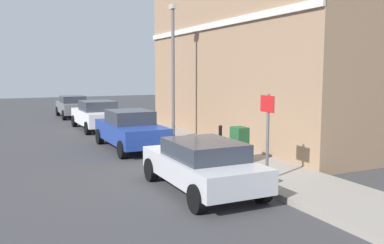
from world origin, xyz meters
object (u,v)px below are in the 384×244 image
car_grey (73,106)px  car_blue (130,129)px  street_sign (268,124)px  lamppost (173,65)px  car_silver (202,164)px  car_white (97,115)px  utility_cabinet (239,146)px  bollard_near_cabinet (220,139)px

car_grey → car_blue: bearing=-179.5°
street_sign → lamppost: lamppost is taller
car_grey → lamppost: lamppost is taller
car_silver → street_sign: street_sign is taller
car_blue → car_white: bearing=-1.1°
car_silver → street_sign: (1.77, -0.30, 0.95)m
car_white → street_sign: size_ratio=1.92×
car_grey → lamppost: 12.04m
utility_cabinet → street_sign: (-0.47, -2.14, 0.98)m
car_blue → car_silver: bearing=178.7°
lamppost → bollard_near_cabinet: bearing=-89.4°
car_grey → street_sign: size_ratio=1.71×
lamppost → car_silver: bearing=-107.3°
utility_cabinet → lamppost: (0.06, 5.55, 2.62)m
lamppost → utility_cabinet: bearing=-90.6°
utility_cabinet → bollard_near_cabinet: size_ratio=1.11×
car_white → lamppost: lamppost is taller
car_silver → car_grey: (-0.11, 18.90, 0.04)m
car_silver → car_blue: size_ratio=0.92×
car_grey → bollard_near_cabinet: bearing=-171.3°
bollard_near_cabinet → utility_cabinet: bearing=-94.0°
car_blue → street_sign: size_ratio=1.91×
bollard_near_cabinet → car_blue: bearing=126.3°
street_sign → car_blue: bearing=104.5°
car_silver → street_sign: size_ratio=1.75×
car_blue → street_sign: street_sign is taller
street_sign → lamppost: (0.53, 7.68, 1.64)m
car_grey → utility_cabinet: 17.22m
car_silver → utility_cabinet: size_ratio=3.50×
car_grey → utility_cabinet: bearing=-172.4°
car_white → utility_cabinet: (2.17, -10.57, -0.10)m
car_silver → bollard_near_cabinet: car_silver is taller
car_grey → street_sign: street_sign is taller
car_grey → utility_cabinet: (2.36, -17.06, -0.07)m
car_white → bollard_near_cabinet: 9.44m
lamppost → car_white: bearing=113.9°
car_grey → bollard_near_cabinet: (2.46, -15.64, -0.05)m
car_silver → car_grey: car_grey is taller
car_silver → utility_cabinet: car_silver is taller
car_silver → utility_cabinet: bearing=-50.7°
car_white → utility_cabinet: car_white is taller
car_grey → lamppost: size_ratio=0.69×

